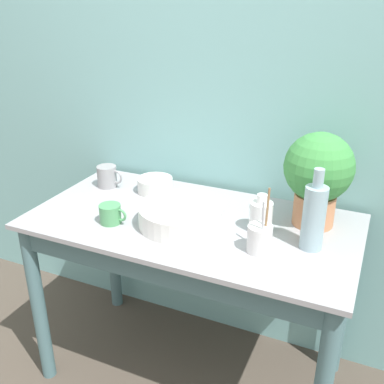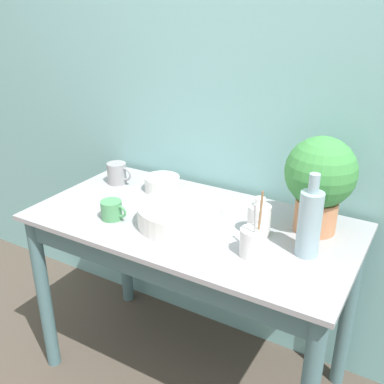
{
  "view_description": "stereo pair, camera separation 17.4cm",
  "coord_description": "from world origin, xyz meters",
  "views": [
    {
      "loc": [
        0.65,
        -1.11,
        1.63
      ],
      "look_at": [
        0.0,
        0.34,
        0.92
      ],
      "focal_mm": 42.0,
      "sensor_mm": 36.0,
      "label": 1
    },
    {
      "loc": [
        0.8,
        -1.03,
        1.63
      ],
      "look_at": [
        0.0,
        0.34,
        0.92
      ],
      "focal_mm": 42.0,
      "sensor_mm": 36.0,
      "label": 2
    }
  ],
  "objects": [
    {
      "name": "counter_table",
      "position": [
        0.0,
        0.31,
        0.64
      ],
      "size": [
        1.3,
        0.68,
        0.8
      ],
      "color": "slate",
      "rests_on": "ground_plane"
    },
    {
      "name": "bowl_small_enamel_white",
      "position": [
        -0.26,
        0.52,
        0.83
      ],
      "size": [
        0.16,
        0.16,
        0.07
      ],
      "color": "silver",
      "rests_on": "counter_table"
    },
    {
      "name": "mug_green",
      "position": [
        -0.28,
        0.19,
        0.84
      ],
      "size": [
        0.12,
        0.08,
        0.08
      ],
      "color": "#4C935B",
      "rests_on": "counter_table"
    },
    {
      "name": "bowl_wash_large",
      "position": [
        -0.02,
        0.28,
        0.84
      ],
      "size": [
        0.33,
        0.33,
        0.08
      ],
      "color": "silver",
      "rests_on": "counter_table"
    },
    {
      "name": "utensil_cup",
      "position": [
        0.31,
        0.21,
        0.85
      ],
      "size": [
        0.09,
        0.09,
        0.24
      ],
      "color": "silver",
      "rests_on": "counter_table"
    },
    {
      "name": "potted_plant",
      "position": [
        0.44,
        0.5,
        1.01
      ],
      "size": [
        0.26,
        0.26,
        0.37
      ],
      "color": "tan",
      "rests_on": "counter_table"
    },
    {
      "name": "mug_grey",
      "position": [
        -0.5,
        0.49,
        0.85
      ],
      "size": [
        0.13,
        0.09,
        0.1
      ],
      "color": "gray",
      "rests_on": "counter_table"
    },
    {
      "name": "bottle_tall",
      "position": [
        0.47,
        0.31,
        0.93
      ],
      "size": [
        0.08,
        0.08,
        0.3
      ],
      "color": "#93B2BC",
      "rests_on": "counter_table"
    },
    {
      "name": "wall_back",
      "position": [
        0.0,
        0.73,
        1.2
      ],
      "size": [
        6.0,
        0.05,
        2.4
      ],
      "color": "#7AB2B2",
      "rests_on": "ground_plane"
    },
    {
      "name": "bottle_short",
      "position": [
        0.27,
        0.36,
        0.86
      ],
      "size": [
        0.09,
        0.09,
        0.15
      ],
      "color": "white",
      "rests_on": "counter_table"
    }
  ]
}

